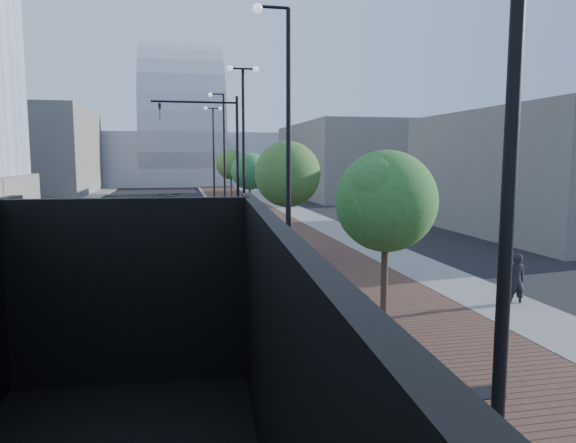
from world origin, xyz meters
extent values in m
plane|color=black|center=(0.00, 0.00, 0.00)|extent=(220.00, 220.00, 0.00)
cube|color=#4C2D23|center=(3.50, 40.00, 0.06)|extent=(7.00, 140.00, 0.12)
cube|color=slate|center=(6.20, 40.00, 0.07)|extent=(2.40, 140.00, 0.13)
cube|color=gray|center=(0.00, 40.00, 0.07)|extent=(0.30, 140.00, 0.14)
cube|color=slate|center=(-13.00, 40.00, 0.06)|extent=(4.00, 140.00, 0.12)
cube|color=black|center=(-3.45, 1.49, 1.93)|extent=(3.03, 3.13, 2.96)
cube|color=black|center=(-3.35, 2.99, 0.97)|extent=(2.76, 0.74, 1.48)
cube|color=black|center=(-3.54, -0.01, 1.19)|extent=(2.90, 1.09, 0.57)
cube|color=black|center=(-3.61, -0.97, 2.79)|extent=(2.85, 0.32, 2.28)
cylinder|color=black|center=(-4.68, 0.97, 0.63)|extent=(0.42, 1.27, 1.25)
cylinder|color=silver|center=(-4.68, 0.97, 0.63)|extent=(0.43, 0.71, 0.68)
cylinder|color=black|center=(-2.29, 0.81, 0.63)|extent=(0.42, 1.27, 1.25)
cylinder|color=silver|center=(-2.29, 0.81, 0.63)|extent=(0.43, 0.71, 0.68)
cylinder|color=black|center=(-4.58, 2.56, 0.63)|extent=(0.42, 1.27, 1.25)
cylinder|color=silver|center=(-4.58, 2.56, 0.63)|extent=(0.43, 0.71, 0.68)
cylinder|color=black|center=(-2.19, 2.41, 0.63)|extent=(0.42, 1.27, 1.25)
cylinder|color=silver|center=(-2.19, 2.41, 0.63)|extent=(0.43, 0.71, 0.68)
imported|color=white|center=(-4.17, 13.94, 0.81)|extent=(3.23, 5.23, 1.63)
imported|color=black|center=(-5.07, 32.52, 0.66)|extent=(2.38, 4.81, 1.31)
imported|color=black|center=(-3.82, 34.56, 0.74)|extent=(2.51, 5.25, 1.48)
imported|color=black|center=(6.64, 6.30, 0.80)|extent=(0.63, 0.46, 1.60)
cylinder|color=black|center=(0.60, -2.00, 4.62)|extent=(0.16, 0.16, 9.00)
cylinder|color=black|center=(0.60, 10.00, 0.10)|extent=(0.56, 0.56, 0.20)
cylinder|color=black|center=(0.60, 10.00, 4.62)|extent=(0.16, 0.16, 9.00)
cylinder|color=black|center=(0.10, 10.00, 9.12)|extent=(1.00, 0.10, 0.10)
sphere|color=silver|center=(-0.40, 10.00, 9.05)|extent=(0.32, 0.32, 0.32)
cylinder|color=black|center=(0.60, 22.00, 0.10)|extent=(0.56, 0.56, 0.20)
cylinder|color=black|center=(0.60, 22.00, 4.62)|extent=(0.16, 0.16, 9.00)
cylinder|color=black|center=(0.60, 22.00, 9.12)|extent=(1.40, 0.10, 0.10)
sphere|color=silver|center=(-0.10, 22.00, 9.12)|extent=(0.32, 0.32, 0.32)
sphere|color=silver|center=(1.30, 22.00, 9.12)|extent=(0.32, 0.32, 0.32)
cylinder|color=black|center=(0.60, 34.00, 0.10)|extent=(0.56, 0.56, 0.20)
cylinder|color=black|center=(0.60, 34.00, 4.62)|extent=(0.16, 0.16, 9.00)
cylinder|color=black|center=(0.10, 34.00, 9.12)|extent=(1.00, 0.10, 0.10)
sphere|color=silver|center=(-0.40, 34.00, 9.05)|extent=(0.32, 0.32, 0.32)
cylinder|color=black|center=(0.60, 46.00, 0.10)|extent=(0.56, 0.56, 0.20)
cylinder|color=black|center=(0.60, 46.00, 4.62)|extent=(0.16, 0.16, 9.00)
cylinder|color=black|center=(0.60, 46.00, 9.12)|extent=(1.40, 0.10, 0.10)
sphere|color=silver|center=(-0.10, 46.00, 9.12)|extent=(0.32, 0.32, 0.32)
sphere|color=silver|center=(1.30, 46.00, 9.12)|extent=(0.32, 0.32, 0.32)
cylinder|color=black|center=(0.60, 25.00, 4.00)|extent=(0.18, 0.18, 8.00)
cylinder|color=black|center=(-1.90, 25.00, 7.60)|extent=(5.00, 0.12, 0.12)
imported|color=black|center=(-3.90, 25.00, 7.00)|extent=(0.16, 0.20, 1.00)
cylinder|color=#382619|center=(1.60, 4.00, 1.59)|extent=(0.16, 0.16, 3.18)
sphere|color=#276021|center=(1.60, 4.00, 3.40)|extent=(2.31, 2.31, 2.31)
sphere|color=#276021|center=(2.00, 4.30, 3.18)|extent=(1.62, 1.62, 1.62)
sphere|color=#276021|center=(1.30, 3.70, 3.72)|extent=(1.39, 1.39, 1.39)
cylinder|color=#382619|center=(1.60, 15.00, 1.71)|extent=(0.16, 0.16, 3.42)
sphere|color=#325E20|center=(1.60, 15.00, 3.67)|extent=(2.82, 2.82, 2.82)
sphere|color=#325E20|center=(2.00, 15.30, 3.42)|extent=(1.98, 1.98, 1.98)
sphere|color=#325E20|center=(1.30, 14.70, 4.01)|extent=(1.69, 1.69, 1.69)
cylinder|color=#382619|center=(1.60, 27.00, 1.62)|extent=(0.16, 0.16, 3.25)
sphere|color=#226531|center=(1.60, 27.00, 3.48)|extent=(2.41, 2.41, 2.41)
sphere|color=#226531|center=(2.00, 27.30, 3.25)|extent=(1.69, 1.69, 1.69)
sphere|color=#226531|center=(1.30, 26.70, 3.80)|extent=(1.45, 1.45, 1.45)
cylinder|color=#382619|center=(1.60, 39.00, 1.75)|extent=(0.16, 0.16, 3.50)
sphere|color=#365D20|center=(1.60, 39.00, 3.75)|extent=(2.57, 2.57, 2.57)
sphere|color=#365D20|center=(2.00, 39.30, 3.50)|extent=(1.80, 1.80, 1.80)
sphere|color=#365D20|center=(1.30, 38.70, 4.10)|extent=(1.54, 1.54, 1.54)
cube|color=#A7AAB1|center=(-2.00, 85.00, 4.00)|extent=(50.00, 28.00, 8.00)
cube|color=slate|center=(-20.00, 60.00, 5.00)|extent=(14.00, 20.00, 10.00)
cube|color=slate|center=(16.00, 50.00, 4.00)|extent=(12.00, 22.00, 8.00)
cube|color=#605D57|center=(18.00, 20.00, 3.50)|extent=(10.00, 16.00, 7.00)
cube|color=black|center=(2.40, 1.00, 0.13)|extent=(0.50, 0.50, 0.02)
cube|color=black|center=(2.40, 8.00, 0.13)|extent=(0.50, 0.50, 0.02)
cube|color=black|center=(2.40, 19.00, 0.13)|extent=(0.50, 0.50, 0.02)
camera|label=1|loc=(-3.04, -7.32, 4.40)|focal=33.23mm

